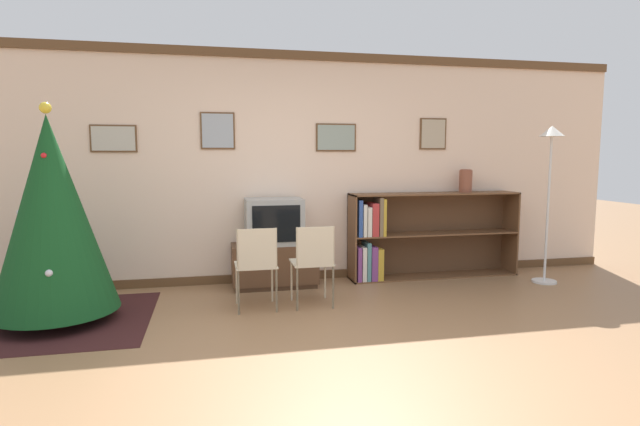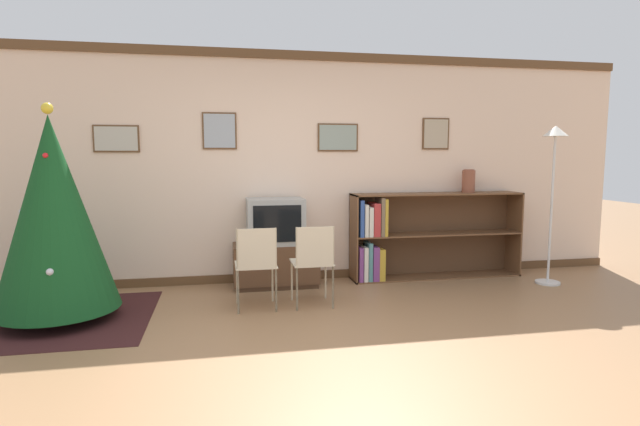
{
  "view_description": "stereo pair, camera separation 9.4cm",
  "coord_description": "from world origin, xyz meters",
  "px_view_note": "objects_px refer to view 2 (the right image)",
  "views": [
    {
      "loc": [
        -0.78,
        -3.43,
        1.5
      ],
      "look_at": [
        0.25,
        1.33,
        0.94
      ],
      "focal_mm": 28.0,
      "sensor_mm": 36.0,
      "label": 1
    },
    {
      "loc": [
        -0.69,
        -3.45,
        1.5
      ],
      "look_at": [
        0.25,
        1.33,
        0.94
      ],
      "focal_mm": 28.0,
      "sensor_mm": 36.0,
      "label": 2
    }
  ],
  "objects_px": {
    "folding_chair_left": "(256,263)",
    "vase": "(469,181)",
    "tv_console": "(276,265)",
    "television": "(275,221)",
    "standing_lamp": "(554,163)",
    "folding_chair_right": "(313,260)",
    "bookshelf": "(409,237)",
    "christmas_tree": "(54,214)"
  },
  "relations": [
    {
      "from": "folding_chair_left",
      "to": "vase",
      "type": "relative_size",
      "value": 2.87
    },
    {
      "from": "tv_console",
      "to": "television",
      "type": "distance_m",
      "value": 0.51
    },
    {
      "from": "folding_chair_left",
      "to": "standing_lamp",
      "type": "xyz_separation_m",
      "value": [
        3.43,
        0.36,
        0.94
      ]
    },
    {
      "from": "television",
      "to": "folding_chair_right",
      "type": "height_order",
      "value": "television"
    },
    {
      "from": "vase",
      "to": "standing_lamp",
      "type": "relative_size",
      "value": 0.16
    },
    {
      "from": "bookshelf",
      "to": "vase",
      "type": "bearing_deg",
      "value": 1.64
    },
    {
      "from": "tv_console",
      "to": "standing_lamp",
      "type": "xyz_separation_m",
      "value": [
        3.15,
        -0.51,
        1.16
      ]
    },
    {
      "from": "television",
      "to": "bookshelf",
      "type": "relative_size",
      "value": 0.3
    },
    {
      "from": "bookshelf",
      "to": "standing_lamp",
      "type": "relative_size",
      "value": 1.16
    },
    {
      "from": "vase",
      "to": "bookshelf",
      "type": "bearing_deg",
      "value": -178.36
    },
    {
      "from": "television",
      "to": "vase",
      "type": "relative_size",
      "value": 2.25
    },
    {
      "from": "television",
      "to": "standing_lamp",
      "type": "distance_m",
      "value": 3.26
    },
    {
      "from": "folding_chair_right",
      "to": "vase",
      "type": "height_order",
      "value": "vase"
    },
    {
      "from": "tv_console",
      "to": "folding_chair_right",
      "type": "xyz_separation_m",
      "value": [
        0.28,
        -0.87,
        0.22
      ]
    },
    {
      "from": "christmas_tree",
      "to": "television",
      "type": "distance_m",
      "value": 2.24
    },
    {
      "from": "christmas_tree",
      "to": "folding_chair_right",
      "type": "distance_m",
      "value": 2.4
    },
    {
      "from": "tv_console",
      "to": "vase",
      "type": "distance_m",
      "value": 2.59
    },
    {
      "from": "television",
      "to": "vase",
      "type": "bearing_deg",
      "value": 2.18
    },
    {
      "from": "bookshelf",
      "to": "vase",
      "type": "height_order",
      "value": "vase"
    },
    {
      "from": "bookshelf",
      "to": "christmas_tree",
      "type": "bearing_deg",
      "value": -166.64
    },
    {
      "from": "christmas_tree",
      "to": "tv_console",
      "type": "bearing_deg",
      "value": 21.45
    },
    {
      "from": "folding_chair_left",
      "to": "vase",
      "type": "bearing_deg",
      "value": 19.58
    },
    {
      "from": "television",
      "to": "bookshelf",
      "type": "height_order",
      "value": "bookshelf"
    },
    {
      "from": "folding_chair_right",
      "to": "bookshelf",
      "type": "xyz_separation_m",
      "value": [
        1.36,
        0.93,
        0.04
      ]
    },
    {
      "from": "christmas_tree",
      "to": "folding_chair_left",
      "type": "bearing_deg",
      "value": -1.73
    },
    {
      "from": "tv_console",
      "to": "bookshelf",
      "type": "relative_size",
      "value": 0.45
    },
    {
      "from": "christmas_tree",
      "to": "folding_chair_right",
      "type": "relative_size",
      "value": 2.38
    },
    {
      "from": "christmas_tree",
      "to": "folding_chair_left",
      "type": "relative_size",
      "value": 2.38
    },
    {
      "from": "christmas_tree",
      "to": "tv_console",
      "type": "xyz_separation_m",
      "value": [
        2.07,
        0.81,
        -0.73
      ]
    },
    {
      "from": "standing_lamp",
      "to": "bookshelf",
      "type": "bearing_deg",
      "value": 159.26
    },
    {
      "from": "folding_chair_left",
      "to": "standing_lamp",
      "type": "distance_m",
      "value": 3.57
    },
    {
      "from": "television",
      "to": "standing_lamp",
      "type": "xyz_separation_m",
      "value": [
        3.15,
        -0.5,
        0.66
      ]
    },
    {
      "from": "christmas_tree",
      "to": "standing_lamp",
      "type": "height_order",
      "value": "christmas_tree"
    },
    {
      "from": "vase",
      "to": "tv_console",
      "type": "bearing_deg",
      "value": -177.88
    },
    {
      "from": "folding_chair_left",
      "to": "vase",
      "type": "height_order",
      "value": "vase"
    },
    {
      "from": "christmas_tree",
      "to": "bookshelf",
      "type": "height_order",
      "value": "christmas_tree"
    },
    {
      "from": "bookshelf",
      "to": "standing_lamp",
      "type": "distance_m",
      "value": 1.85
    },
    {
      "from": "christmas_tree",
      "to": "bookshelf",
      "type": "relative_size",
      "value": 0.92
    },
    {
      "from": "television",
      "to": "folding_chair_left",
      "type": "relative_size",
      "value": 0.78
    },
    {
      "from": "standing_lamp",
      "to": "folding_chair_left",
      "type": "bearing_deg",
      "value": -173.98
    },
    {
      "from": "christmas_tree",
      "to": "folding_chair_right",
      "type": "xyz_separation_m",
      "value": [
        2.35,
        -0.05,
        -0.51
      ]
    },
    {
      "from": "folding_chair_left",
      "to": "television",
      "type": "bearing_deg",
      "value": 72.11
    }
  ]
}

